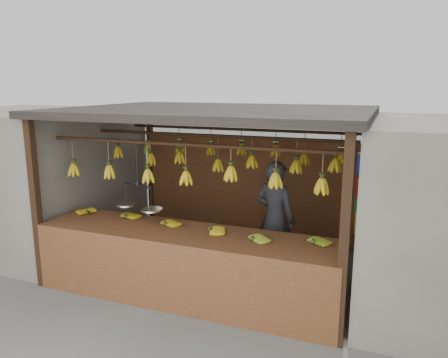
% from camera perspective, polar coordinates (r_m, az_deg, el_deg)
% --- Properties ---
extents(ground, '(80.00, 80.00, 0.00)m').
position_cam_1_polar(ground, '(6.86, -0.92, -11.17)').
color(ground, '#5B5B57').
extents(stall, '(4.30, 3.30, 2.40)m').
position_cam_1_polar(stall, '(6.65, 0.09, 5.71)').
color(stall, black).
rests_on(stall, ground).
extents(neighbor_left, '(3.00, 3.00, 2.30)m').
position_cam_1_polar(neighbor_left, '(8.49, -24.09, 0.46)').
color(neighbor_left, slate).
rests_on(neighbor_left, ground).
extents(counter, '(3.95, 0.90, 0.96)m').
position_cam_1_polar(counter, '(5.54, -5.55, -9.09)').
color(counter, brown).
rests_on(counter, ground).
extents(hanging_bananas, '(3.60, 2.22, 0.40)m').
position_cam_1_polar(hanging_bananas, '(6.40, -0.96, 2.27)').
color(hanging_bananas, '#B89713').
rests_on(hanging_bananas, ground).
extents(balance_scale, '(0.73, 0.38, 0.89)m').
position_cam_1_polar(balance_scale, '(5.95, -11.09, -3.18)').
color(balance_scale, black).
rests_on(balance_scale, ground).
extents(vendor, '(0.70, 0.56, 1.69)m').
position_cam_1_polar(vendor, '(6.34, 6.69, -5.12)').
color(vendor, '#262628').
rests_on(vendor, ground).
extents(bag_bundles, '(0.08, 0.26, 1.32)m').
position_cam_1_polar(bag_bundles, '(7.40, 17.20, -1.78)').
color(bag_bundles, '#1426BF').
rests_on(bag_bundles, ground).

